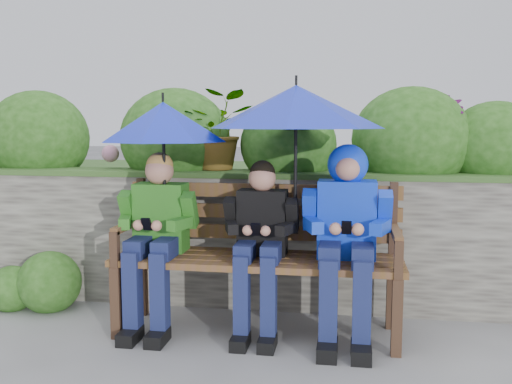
% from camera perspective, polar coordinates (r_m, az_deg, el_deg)
% --- Properties ---
extents(ground, '(60.00, 60.00, 0.00)m').
position_cam_1_polar(ground, '(3.84, -0.25, -14.41)').
color(ground, slate).
rests_on(ground, ground).
extents(garden_backdrop, '(8.00, 2.84, 1.87)m').
position_cam_1_polar(garden_backdrop, '(5.21, 2.54, -1.40)').
color(garden_backdrop, '#534E48').
rests_on(garden_backdrop, ground).
extents(park_bench, '(1.90, 0.56, 1.00)m').
position_cam_1_polar(park_bench, '(3.85, 0.32, -5.49)').
color(park_bench, '#402A1C').
rests_on(park_bench, ground).
extents(boy_left, '(0.52, 0.60, 1.20)m').
position_cam_1_polar(boy_left, '(3.90, -9.93, -3.81)').
color(boy_left, '#1B5A1B').
rests_on(boy_left, ground).
extents(boy_middle, '(0.48, 0.56, 1.15)m').
position_cam_1_polar(boy_middle, '(3.74, 0.42, -4.48)').
color(boy_middle, black).
rests_on(boy_middle, ground).
extents(boy_right, '(0.56, 0.68, 1.26)m').
position_cam_1_polar(boy_right, '(3.68, 9.05, -3.27)').
color(boy_right, '#2234D3').
rests_on(boy_right, ground).
extents(umbrella_left, '(0.86, 0.86, 0.86)m').
position_cam_1_polar(umbrella_left, '(3.85, -9.26, 6.93)').
color(umbrella_left, '#1227C6').
rests_on(umbrella_left, ground).
extents(umbrella_right, '(1.12, 1.12, 0.94)m').
position_cam_1_polar(umbrella_right, '(3.69, 4.02, 8.49)').
color(umbrella_right, '#1227C6').
rests_on(umbrella_right, ground).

